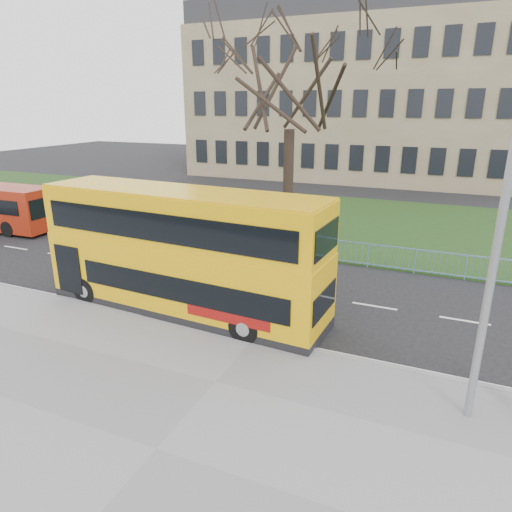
% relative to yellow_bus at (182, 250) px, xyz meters
% --- Properties ---
extents(ground, '(120.00, 120.00, 0.00)m').
position_rel_yellow_bus_xyz_m(ground, '(3.11, 0.51, -2.28)').
color(ground, black).
rests_on(ground, ground).
extents(pavement, '(80.00, 10.50, 0.12)m').
position_rel_yellow_bus_xyz_m(pavement, '(3.11, -6.24, -2.22)').
color(pavement, slate).
rests_on(pavement, ground).
extents(kerb, '(80.00, 0.20, 0.14)m').
position_rel_yellow_bus_xyz_m(kerb, '(3.11, -1.04, -2.21)').
color(kerb, gray).
rests_on(kerb, ground).
extents(grass_verge, '(80.00, 15.40, 0.08)m').
position_rel_yellow_bus_xyz_m(grass_verge, '(3.11, 14.81, -2.24)').
color(grass_verge, '#1D3613').
rests_on(grass_verge, ground).
extents(guard_railing, '(40.00, 0.12, 1.10)m').
position_rel_yellow_bus_xyz_m(guard_railing, '(3.11, 7.11, -1.73)').
color(guard_railing, '#6F9EC6').
rests_on(guard_railing, ground).
extents(bare_tree, '(9.42, 9.42, 13.45)m').
position_rel_yellow_bus_xyz_m(bare_tree, '(0.11, 10.51, 4.53)').
color(bare_tree, black).
rests_on(bare_tree, grass_verge).
extents(civic_building, '(30.00, 15.00, 14.00)m').
position_rel_yellow_bus_xyz_m(civic_building, '(-1.89, 35.51, 4.72)').
color(civic_building, '#816C52').
rests_on(civic_building, ground).
extents(yellow_bus, '(10.26, 3.02, 4.24)m').
position_rel_yellow_bus_xyz_m(yellow_bus, '(0.00, 0.00, 0.00)').
color(yellow_bus, '#F1B10A').
rests_on(yellow_bus, ground).
extents(street_lamp, '(1.91, 0.47, 9.07)m').
position_rel_yellow_bus_xyz_m(street_lamp, '(9.00, -2.50, 2.82)').
color(street_lamp, gray).
rests_on(street_lamp, pavement).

